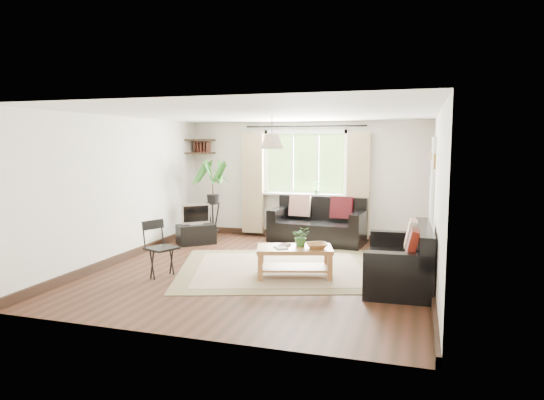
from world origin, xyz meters
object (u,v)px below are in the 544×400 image
(sofa_right, at_px, (398,257))
(folding_chair, at_px, (162,249))
(sofa_back, at_px, (318,222))
(coffee_table, at_px, (294,262))
(tv_stand, at_px, (196,234))
(palm_stand, at_px, (213,200))

(sofa_right, xyz_separation_m, folding_chair, (-3.34, -0.59, 0.01))
(sofa_back, bearing_deg, sofa_right, -51.36)
(folding_chair, bearing_deg, coffee_table, -50.15)
(tv_stand, bearing_deg, folding_chair, -118.40)
(sofa_right, height_order, tv_stand, sofa_right)
(sofa_right, xyz_separation_m, coffee_table, (-1.47, -0.02, -0.18))
(sofa_back, relative_size, palm_stand, 1.11)
(sofa_back, bearing_deg, tv_stand, -156.23)
(coffee_table, xyz_separation_m, palm_stand, (-2.29, 2.23, 0.59))
(tv_stand, height_order, folding_chair, folding_chair)
(sofa_back, distance_m, palm_stand, 2.17)
(sofa_back, distance_m, tv_stand, 2.39)
(sofa_back, xyz_separation_m, sofa_right, (1.64, -2.46, -0.03))
(tv_stand, relative_size, palm_stand, 0.44)
(sofa_back, distance_m, folding_chair, 3.48)
(palm_stand, distance_m, folding_chair, 2.86)
(sofa_back, height_order, sofa_right, sofa_back)
(palm_stand, bearing_deg, sofa_right, -30.49)
(tv_stand, relative_size, folding_chair, 0.86)
(tv_stand, height_order, palm_stand, palm_stand)
(sofa_right, relative_size, palm_stand, 1.04)
(sofa_right, bearing_deg, tv_stand, -115.72)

